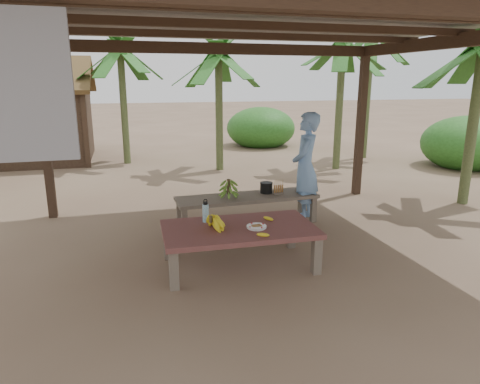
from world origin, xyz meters
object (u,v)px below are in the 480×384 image
object	(u,v)px
plate	(257,227)
bench	(247,199)
work_table	(239,232)
water_flask	(206,212)
woman	(305,167)
ripe_banana_bunch	(211,222)
cooking_pot	(266,188)

from	to	relation	value
plate	bench	bearing A→B (deg)	77.37
work_table	water_flask	bearing A→B (deg)	141.25
bench	water_flask	xyz separation A→B (m)	(-0.89, -1.21, 0.23)
plate	woman	distance (m)	2.07
ripe_banana_bunch	cooking_pot	xyz separation A→B (m)	(1.23, 1.61, -0.06)
plate	work_table	bearing A→B (deg)	150.69
ripe_banana_bunch	woman	xyz separation A→B (m)	(1.83, 1.48, 0.27)
bench	cooking_pot	distance (m)	0.38
plate	woman	size ratio (longest dim) A/B	0.14
bench	cooking_pot	size ratio (longest dim) A/B	11.48
water_flask	woman	bearing A→B (deg)	32.58
cooking_pot	woman	world-z (taller)	woman
ripe_banana_bunch	cooking_pot	size ratio (longest dim) A/B	1.58
ripe_banana_bunch	water_flask	size ratio (longest dim) A/B	1.04
bench	cooking_pot	xyz separation A→B (m)	(0.34, 0.10, 0.14)
water_flask	woman	size ratio (longest dim) A/B	0.17
work_table	woman	bearing A→B (deg)	46.35
water_flask	cooking_pot	distance (m)	1.79
water_flask	woman	distance (m)	2.19
ripe_banana_bunch	water_flask	bearing A→B (deg)	90.43
work_table	water_flask	distance (m)	0.49
water_flask	cooking_pot	xyz separation A→B (m)	(1.23, 1.30, -0.09)
bench	plate	distance (m)	1.65
work_table	cooking_pot	size ratio (longest dim) A/B	9.48
water_flask	bench	bearing A→B (deg)	53.62
cooking_pot	bench	bearing A→B (deg)	-164.29
ripe_banana_bunch	woman	bearing A→B (deg)	38.95
woman	plate	bearing A→B (deg)	-6.02
plate	water_flask	distance (m)	0.67
bench	water_flask	world-z (taller)	water_flask
ripe_banana_bunch	water_flask	distance (m)	0.31
work_table	woman	size ratio (longest dim) A/B	1.06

